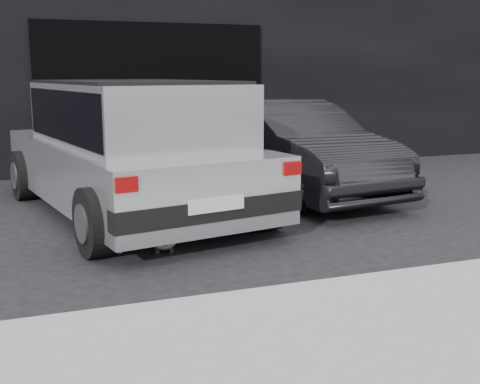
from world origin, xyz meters
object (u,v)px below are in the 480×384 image
object	(u,v)px
silver_hatchback	(132,143)
cat_siamese	(164,238)
cat_white	(130,229)
second_car	(288,147)

from	to	relation	value
silver_hatchback	cat_siamese	world-z (taller)	silver_hatchback
cat_siamese	silver_hatchback	bearing A→B (deg)	-78.11
silver_hatchback	cat_white	bearing A→B (deg)	-113.16
silver_hatchback	cat_siamese	bearing A→B (deg)	-101.24
cat_siamese	cat_white	size ratio (longest dim) A/B	1.15
second_car	cat_white	bearing A→B (deg)	-150.16
second_car	cat_white	distance (m)	3.40
cat_siamese	cat_white	xyz separation A→B (m)	(-0.30, 0.22, 0.06)
cat_siamese	cat_white	distance (m)	0.38
cat_siamese	second_car	bearing A→B (deg)	-124.51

